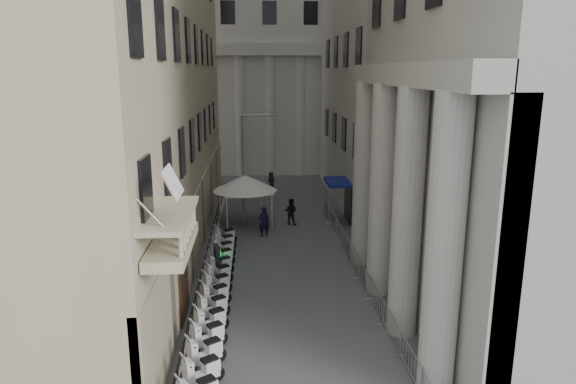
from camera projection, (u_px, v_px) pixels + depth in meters
name	position (u px, v px, depth m)	size (l,w,h in m)	color
far_building	(268.00, 28.00, 54.48)	(22.00, 10.00, 30.00)	beige
iron_fence	(209.00, 265.00, 28.52)	(0.30, 28.00, 1.40)	black
blue_awning	(337.00, 221.00, 36.84)	(1.60, 3.00, 3.00)	navy
scooter_3	(206.00, 367.00, 18.72)	(0.56, 1.40, 1.50)	silver
scooter_4	(208.00, 349.00, 19.91)	(0.56, 1.40, 1.50)	silver
scooter_5	(211.00, 334.00, 21.09)	(0.56, 1.40, 1.50)	silver
scooter_6	(213.00, 320.00, 22.28)	(0.56, 1.40, 1.50)	silver
scooter_7	(215.00, 307.00, 23.46)	(0.56, 1.40, 1.50)	silver
scooter_8	(217.00, 296.00, 24.64)	(0.56, 1.40, 1.50)	silver
scooter_9	(218.00, 286.00, 25.83)	(0.56, 1.40, 1.50)	silver
scooter_10	(220.00, 276.00, 27.01)	(0.56, 1.40, 1.50)	silver
scooter_11	(221.00, 268.00, 28.20)	(0.56, 1.40, 1.50)	silver
scooter_12	(223.00, 260.00, 29.38)	(0.56, 1.40, 1.50)	silver
scooter_13	(224.00, 252.00, 30.57)	(0.56, 1.40, 1.50)	silver
scooter_14	(225.00, 246.00, 31.75)	(0.56, 1.40, 1.50)	silver
barrier_1	(409.00, 376.00, 18.21)	(0.60, 2.40, 1.10)	#9FA1A6
barrier_2	(391.00, 340.00, 20.63)	(0.60, 2.40, 1.10)	#9FA1A6
barrier_3	(376.00, 311.00, 23.06)	(0.60, 2.40, 1.10)	#9FA1A6
barrier_4	(364.00, 288.00, 25.49)	(0.60, 2.40, 1.10)	#9FA1A6
barrier_5	(355.00, 270.00, 27.91)	(0.60, 2.40, 1.10)	#9FA1A6
barrier_6	(347.00, 254.00, 30.34)	(0.60, 2.40, 1.10)	#9FA1A6
barrier_7	(340.00, 240.00, 32.77)	(0.60, 2.40, 1.10)	#9FA1A6
barrier_8	(334.00, 228.00, 35.20)	(0.60, 2.40, 1.10)	#9FA1A6
barrier_9	(328.00, 218.00, 37.62)	(0.60, 2.40, 1.10)	#9FA1A6
security_tent	(250.00, 184.00, 35.12)	(4.40, 4.40, 3.57)	silver
street_lamp	(247.00, 161.00, 35.06)	(2.48, 0.66, 7.69)	gray
info_kiosk	(217.00, 259.00, 27.19)	(0.41, 0.78, 1.59)	black
pedestrian_a	(264.00, 222.00, 33.33)	(0.72, 0.47, 1.98)	black
pedestrian_b	(291.00, 212.00, 35.94)	(0.90, 0.71, 1.86)	black
pedestrian_c	(271.00, 182.00, 46.07)	(0.83, 0.54, 1.71)	black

